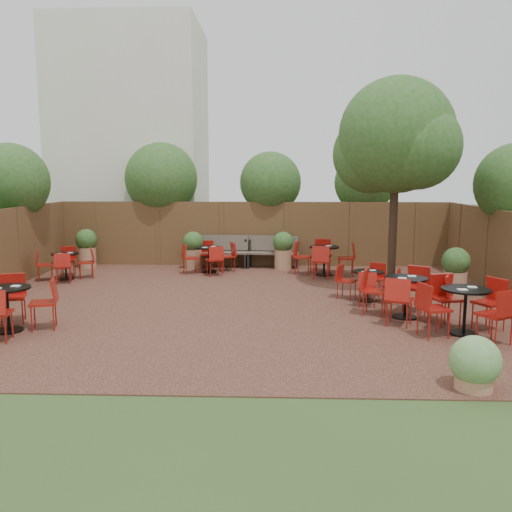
{
  "coord_description": "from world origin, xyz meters",
  "views": [
    {
      "loc": [
        0.67,
        -11.49,
        2.84
      ],
      "look_at": [
        0.23,
        0.5,
        1.0
      ],
      "focal_mm": 37.49,
      "sensor_mm": 36.0,
      "label": 1
    }
  ],
  "objects": [
    {
      "name": "ground",
      "position": [
        0.0,
        0.0,
        0.0
      ],
      "size": [
        80.0,
        80.0,
        0.0
      ],
      "primitive_type": "plane",
      "color": "#354F23",
      "rests_on": "ground"
    },
    {
      "name": "courtyard_paving",
      "position": [
        0.0,
        0.0,
        0.01
      ],
      "size": [
        12.0,
        10.0,
        0.02
      ],
      "primitive_type": "cube",
      "color": "#331915",
      "rests_on": "ground"
    },
    {
      "name": "fence_back",
      "position": [
        0.0,
        5.0,
        1.0
      ],
      "size": [
        12.0,
        0.08,
        2.0
      ],
      "primitive_type": "cube",
      "color": "brown",
      "rests_on": "ground"
    },
    {
      "name": "neighbour_building",
      "position": [
        -4.5,
        8.0,
        4.0
      ],
      "size": [
        5.0,
        4.0,
        8.0
      ],
      "primitive_type": "cube",
      "color": "silver",
      "rests_on": "ground"
    },
    {
      "name": "overhang_foliage",
      "position": [
        -2.27,
        2.64,
        2.63
      ],
      "size": [
        15.44,
        10.48,
        2.31
      ],
      "color": "#29501A",
      "rests_on": "ground"
    },
    {
      "name": "courtyard_tree",
      "position": [
        3.52,
        1.58,
        3.6
      ],
      "size": [
        2.86,
        2.78,
        5.11
      ],
      "rotation": [
        0.0,
        0.0,
        -0.04
      ],
      "color": "black",
      "rests_on": "courtyard_paving"
    },
    {
      "name": "park_bench_left",
      "position": [
        -0.96,
        4.63,
        0.52
      ],
      "size": [
        1.58,
        0.51,
        0.98
      ],
      "rotation": [
        0.0,
        0.0,
        -0.0
      ],
      "color": "brown",
      "rests_on": "courtyard_paving"
    },
    {
      "name": "park_bench_right",
      "position": [
        0.59,
        4.63,
        0.52
      ],
      "size": [
        1.6,
        0.66,
        0.97
      ],
      "rotation": [
        0.0,
        0.0,
        -0.1
      ],
      "color": "brown",
      "rests_on": "courtyard_paving"
    },
    {
      "name": "bistro_tables",
      "position": [
        0.46,
        0.39,
        0.48
      ],
      "size": [
        10.65,
        7.64,
        0.96
      ],
      "color": "black",
      "rests_on": "courtyard_paving"
    },
    {
      "name": "planters",
      "position": [
        -0.31,
        3.42,
        0.64
      ],
      "size": [
        10.53,
        4.31,
        1.17
      ],
      "color": "#A07050",
      "rests_on": "courtyard_paving"
    }
  ]
}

